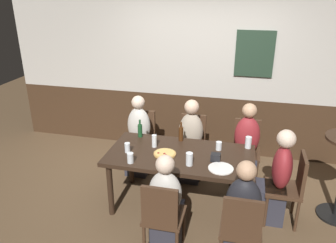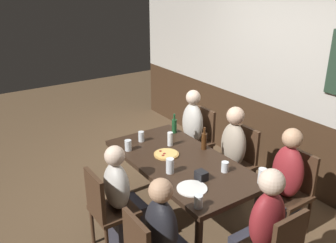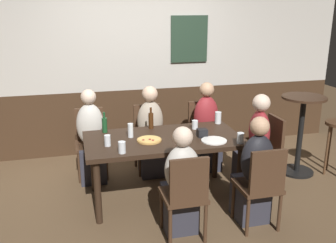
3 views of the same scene
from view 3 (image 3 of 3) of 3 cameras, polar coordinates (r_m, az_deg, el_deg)
name	(u,v)px [view 3 (image 3 of 3)]	position (r m, az deg, el deg)	size (l,w,h in m)	color
ground_plane	(164,197)	(4.53, -0.64, -11.29)	(12.00, 12.00, 0.00)	brown
wall_back	(138,66)	(5.67, -4.58, 8.40)	(6.40, 0.13, 2.60)	#3D2819
dining_table	(164,144)	(4.26, -0.67, -3.45)	(1.75, 0.90, 0.74)	black
chair_head_east	(267,148)	(4.77, 14.63, -3.85)	(0.40, 0.40, 0.88)	#422B1C
chair_left_far	(91,139)	(5.03, -11.57, -2.53)	(0.40, 0.40, 0.88)	#422B1C
chair_right_far	(203,129)	(5.30, 5.25, -1.20)	(0.40, 0.40, 0.88)	#422B1C
chair_right_near	(261,184)	(3.84, 13.87, -9.06)	(0.40, 0.40, 0.88)	#422B1C
chair_mid_near	(186,193)	(3.56, 2.66, -10.67)	(0.40, 0.40, 0.88)	#422B1C
chair_mid_far	(149,134)	(5.11, -2.93, -1.87)	(0.40, 0.40, 0.88)	#422B1C
person_head_east	(255,149)	(4.69, 12.90, -4.02)	(0.37, 0.34, 1.17)	#2D2D38
person_left_far	(91,143)	(4.88, -11.46, -3.17)	(0.34, 0.37, 1.17)	#2D2D38
person_right_far	(207,133)	(5.16, 5.84, -1.68)	(0.34, 0.37, 1.19)	#2D2D38
person_right_near	(254,178)	(3.97, 12.76, -8.31)	(0.34, 0.37, 1.14)	#2D2D38
person_mid_near	(181,188)	(3.72, 1.91, -10.00)	(0.34, 0.37, 1.10)	#2D2D38
person_mid_far	(151,137)	(4.96, -2.56, -2.42)	(0.34, 0.37, 1.18)	#2D2D38
pizza	(149,140)	(4.13, -2.85, -2.77)	(0.27, 0.27, 0.03)	tan
pint_glass_amber	(107,141)	(4.02, -9.10, -2.89)	(0.07, 0.07, 0.12)	silver
highball_clear	(183,138)	(4.03, 2.24, -2.51)	(0.08, 0.08, 0.15)	silver
pint_glass_stout	(218,118)	(4.76, 7.54, 0.45)	(0.08, 0.08, 0.15)	silver
pint_glass_pale	(195,125)	(4.53, 4.07, -0.53)	(0.07, 0.07, 0.10)	silver
tumbler_water	(131,131)	(4.25, -5.66, -1.49)	(0.06, 0.06, 0.16)	silver
beer_glass_tall	(122,148)	(3.81, -6.94, -4.00)	(0.07, 0.07, 0.12)	silver
tumbler_short	(240,139)	(4.12, 10.84, -2.56)	(0.07, 0.07, 0.12)	silver
beer_bottle_green	(105,125)	(4.44, -9.53, -0.45)	(0.06, 0.06, 0.24)	#194723
beer_bottle_brown	(151,120)	(4.52, -2.59, 0.20)	(0.06, 0.06, 0.26)	#42230F
plate_white_large	(214,141)	(4.15, 6.94, -2.87)	(0.28, 0.28, 0.01)	white
condiment_caddy	(202,133)	(4.26, 5.17, -1.72)	(0.11, 0.09, 0.09)	black
side_bar_table	(301,129)	(5.22, 19.37, -1.04)	(0.56, 0.56, 1.05)	black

